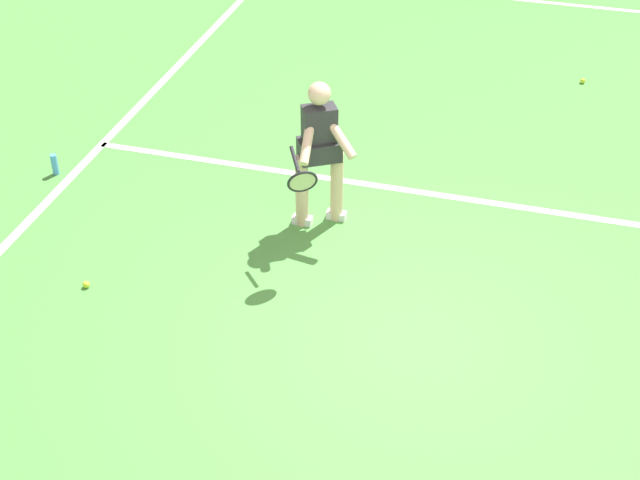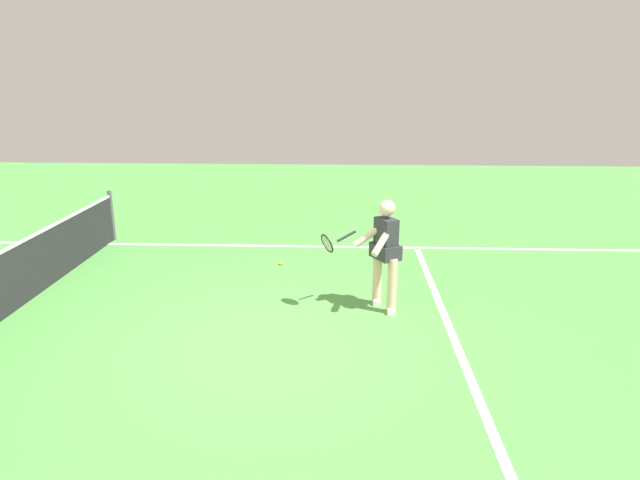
% 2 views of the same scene
% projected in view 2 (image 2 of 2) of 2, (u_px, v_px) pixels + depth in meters
% --- Properties ---
extents(ground_plane, '(28.00, 28.00, 0.00)m').
position_uv_depth(ground_plane, '(265.00, 343.00, 6.84)').
color(ground_plane, '#4C9342').
extents(service_line_marking, '(7.96, 0.10, 0.01)m').
position_uv_depth(service_line_marking, '(457.00, 346.00, 6.74)').
color(service_line_marking, white).
rests_on(service_line_marking, ground).
extents(sideline_right_marking, '(0.10, 19.54, 0.01)m').
position_uv_depth(sideline_right_marking, '(294.00, 246.00, 10.64)').
color(sideline_right_marking, white).
rests_on(sideline_right_marking, ground).
extents(tennis_player, '(0.68, 1.14, 1.55)m').
position_uv_depth(tennis_player, '(383.00, 251.00, 7.59)').
color(tennis_player, beige).
rests_on(tennis_player, ground).
extents(tennis_ball_near, '(0.07, 0.07, 0.07)m').
position_uv_depth(tennis_ball_near, '(281.00, 263.00, 9.60)').
color(tennis_ball_near, '#D1E533').
rests_on(tennis_ball_near, ground).
extents(water_bottle, '(0.07, 0.07, 0.24)m').
position_uv_depth(water_bottle, '(378.00, 239.00, 10.73)').
color(water_bottle, '#4C9EE5').
rests_on(water_bottle, ground).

